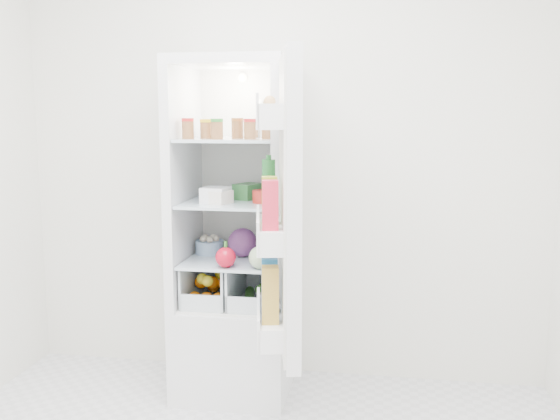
% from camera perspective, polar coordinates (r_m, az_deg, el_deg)
% --- Properties ---
extents(room_walls, '(3.02, 3.02, 2.61)m').
position_cam_1_polar(room_walls, '(2.08, -6.90, 10.94)').
color(room_walls, white).
rests_on(room_walls, ground).
extents(refrigerator, '(0.60, 0.60, 1.80)m').
position_cam_1_polar(refrigerator, '(3.44, -3.94, -5.49)').
color(refrigerator, white).
rests_on(refrigerator, ground).
extents(shelf_low, '(0.49, 0.53, 0.01)m').
position_cam_1_polar(shelf_low, '(3.37, -4.20, -4.50)').
color(shelf_low, silver).
rests_on(shelf_low, refrigerator).
extents(shelf_mid, '(0.49, 0.53, 0.02)m').
position_cam_1_polar(shelf_mid, '(3.31, -4.26, 0.73)').
color(shelf_mid, silver).
rests_on(shelf_mid, refrigerator).
extents(shelf_top, '(0.49, 0.53, 0.02)m').
position_cam_1_polar(shelf_top, '(3.28, -4.32, 6.44)').
color(shelf_top, silver).
rests_on(shelf_top, refrigerator).
extents(crisper_left, '(0.23, 0.46, 0.22)m').
position_cam_1_polar(crisper_left, '(3.43, -6.18, -6.53)').
color(crisper_left, silver).
rests_on(crisper_left, refrigerator).
extents(crisper_right, '(0.23, 0.46, 0.22)m').
position_cam_1_polar(crisper_right, '(3.37, -2.14, -6.74)').
color(crisper_right, silver).
rests_on(crisper_right, refrigerator).
extents(condiment_jars, '(0.46, 0.34, 0.08)m').
position_cam_1_polar(condiment_jars, '(3.23, -4.75, 7.29)').
color(condiment_jars, '#B21919').
rests_on(condiment_jars, shelf_top).
extents(squeeze_bottle, '(0.06, 0.06, 0.20)m').
position_cam_1_polar(squeeze_bottle, '(3.38, -1.49, 8.37)').
color(squeeze_bottle, white).
rests_on(squeeze_bottle, shelf_top).
extents(tub_white, '(0.15, 0.15, 0.08)m').
position_cam_1_polar(tub_white, '(3.23, -5.91, 1.36)').
color(tub_white, white).
rests_on(tub_white, shelf_mid).
extents(tub_cream, '(0.15, 0.15, 0.07)m').
position_cam_1_polar(tub_cream, '(3.21, -5.66, 1.19)').
color(tub_cream, white).
rests_on(tub_cream, shelf_mid).
extents(tin_red, '(0.12, 0.12, 0.07)m').
position_cam_1_polar(tin_red, '(3.22, -1.66, 1.25)').
color(tin_red, red).
rests_on(tin_red, shelf_mid).
extents(foil_tray, '(0.19, 0.16, 0.04)m').
position_cam_1_polar(foil_tray, '(3.45, -3.70, 1.52)').
color(foil_tray, white).
rests_on(foil_tray, shelf_mid).
extents(tub_green, '(0.16, 0.18, 0.08)m').
position_cam_1_polar(tub_green, '(3.36, -2.94, 1.72)').
color(tub_green, '#3C8440').
rests_on(tub_green, shelf_mid).
extents(red_cabbage, '(0.16, 0.16, 0.16)m').
position_cam_1_polar(red_cabbage, '(3.37, -3.44, -2.98)').
color(red_cabbage, '#5B1F5B').
rests_on(red_cabbage, shelf_low).
extents(bell_pepper, '(0.10, 0.10, 0.10)m').
position_cam_1_polar(bell_pepper, '(3.15, -4.99, -4.33)').
color(bell_pepper, red).
rests_on(bell_pepper, shelf_low).
extents(mushroom_bowl, '(0.19, 0.19, 0.07)m').
position_cam_1_polar(mushroom_bowl, '(3.47, -6.45, -3.39)').
color(mushroom_bowl, '#91B1D8').
rests_on(mushroom_bowl, shelf_low).
extents(salad_bag, '(0.11, 0.11, 0.11)m').
position_cam_1_polar(salad_bag, '(3.11, -1.83, -4.36)').
color(salad_bag, '#ADCB98').
rests_on(salad_bag, shelf_low).
extents(citrus_pile, '(0.20, 0.31, 0.16)m').
position_cam_1_polar(citrus_pile, '(3.40, -6.40, -7.04)').
color(citrus_pile, orange).
rests_on(citrus_pile, refrigerator).
extents(veg_pile, '(0.16, 0.30, 0.10)m').
position_cam_1_polar(veg_pile, '(3.38, -2.06, -7.52)').
color(veg_pile, '#1D4517').
rests_on(veg_pile, refrigerator).
extents(fridge_door, '(0.28, 0.60, 1.30)m').
position_cam_1_polar(fridge_door, '(2.68, 0.33, -0.19)').
color(fridge_door, white).
rests_on(fridge_door, refrigerator).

